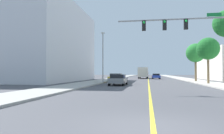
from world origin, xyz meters
TOP-DOWN VIEW (x-y plane):
  - ground at (0.00, 42.00)m, footprint 192.00×192.00m
  - sidewalk_left at (-8.52, 42.00)m, footprint 3.80×168.00m
  - sidewalk_right at (8.52, 42.00)m, footprint 3.80×168.00m
  - lane_marking_center at (0.00, 42.00)m, footprint 0.16×144.00m
  - building_left_near at (-20.59, 32.12)m, footprint 15.29×25.42m
  - traffic_signal_mast at (3.74, 11.71)m, footprint 9.73×0.36m
  - street_lamp at (-7.12, 27.02)m, footprint 0.56×0.28m
  - palm_mid at (7.86, 24.16)m, footprint 2.99×2.99m
  - palm_far at (7.91, 32.00)m, footprint 3.20×3.20m
  - car_blue at (1.88, 47.31)m, footprint 1.96×4.16m
  - car_gray at (-3.79, 20.49)m, footprint 1.97×4.52m
  - car_yellow at (-5.05, 27.17)m, footprint 1.94×4.51m
  - delivery_truck at (-1.27, 51.39)m, footprint 2.66×8.14m

SIDE VIEW (x-z plane):
  - ground at x=0.00m, z-range 0.00..0.00m
  - lane_marking_center at x=0.00m, z-range 0.00..0.01m
  - sidewalk_left at x=-8.52m, z-range 0.00..0.15m
  - sidewalk_right at x=8.52m, z-range 0.00..0.15m
  - car_blue at x=1.88m, z-range 0.03..1.35m
  - car_gray at x=-3.79m, z-range 0.04..1.40m
  - car_yellow at x=-5.05m, z-range 0.03..1.47m
  - delivery_truck at x=-1.27m, z-range 0.12..3.01m
  - street_lamp at x=-7.12m, z-range 0.57..8.40m
  - palm_mid at x=7.86m, z-range 1.69..7.83m
  - traffic_signal_mast at x=3.74m, z-range 1.72..7.94m
  - palm_far at x=7.91m, z-range 1.69..8.08m
  - building_left_near at x=-20.59m, z-range 0.00..14.18m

